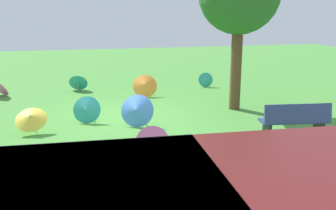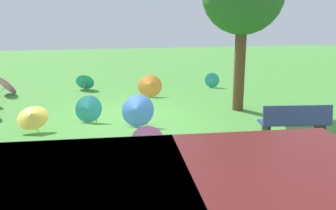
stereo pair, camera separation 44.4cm
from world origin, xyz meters
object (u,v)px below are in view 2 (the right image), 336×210
(park_bench, at_px, (295,123))
(parasol_teal_1, at_px, (85,81))
(parasol_blue_0, at_px, (137,110))
(parasol_pink_3, at_px, (8,84))
(parasol_yellow_0, at_px, (32,116))
(parasol_orange_0, at_px, (150,85))
(parasol_teal_0, at_px, (88,109))
(parasol_pink_2, at_px, (147,143))
(parasol_teal_2, at_px, (212,80))

(park_bench, height_order, parasol_teal_1, park_bench)
(park_bench, relative_size, parasol_teal_1, 2.11)
(parasol_blue_0, height_order, parasol_pink_3, parasol_blue_0)
(park_bench, height_order, parasol_blue_0, park_bench)
(parasol_teal_1, relative_size, parasol_pink_3, 0.75)
(park_bench, xyz_separation_m, parasol_blue_0, (3.42, -1.97, -0.03))
(parasol_pink_3, bearing_deg, parasol_blue_0, 131.18)
(parasol_blue_0, relative_size, parasol_teal_1, 1.29)
(parasol_yellow_0, height_order, parasol_pink_3, parasol_pink_3)
(parasol_orange_0, height_order, parasol_teal_1, parasol_orange_0)
(park_bench, distance_m, parasol_teal_1, 8.54)
(parasol_yellow_0, xyz_separation_m, parasol_pink_3, (1.48, -4.69, -0.03))
(parasol_yellow_0, relative_size, parasol_blue_0, 0.83)
(park_bench, xyz_separation_m, parasol_yellow_0, (6.06, -1.99, -0.05))
(park_bench, relative_size, parasol_pink_3, 1.58)
(parasol_teal_1, bearing_deg, park_bench, 124.31)
(parasol_teal_0, distance_m, parasol_pink_2, 3.26)
(parasol_orange_0, bearing_deg, parasol_teal_0, 52.38)
(parasol_teal_2, height_order, parasol_pink_3, parasol_pink_3)
(parasol_blue_0, distance_m, parasol_pink_2, 2.39)
(parasol_pink_3, bearing_deg, park_bench, 138.47)
(parasol_blue_0, relative_size, parasol_pink_3, 0.97)
(parasol_teal_2, bearing_deg, parasol_teal_1, -6.87)
(parasol_yellow_0, height_order, parasol_pink_2, parasol_pink_2)
(parasol_teal_0, xyz_separation_m, parasol_orange_0, (-2.14, -2.78, 0.03))
(park_bench, xyz_separation_m, parasol_teal_2, (-0.11, -6.46, -0.17))
(parasol_orange_0, height_order, parasol_teal_2, parasol_orange_0)
(parasol_teal_1, bearing_deg, parasol_yellow_0, 76.18)
(parasol_teal_2, distance_m, parasol_pink_2, 7.77)
(parasol_orange_0, bearing_deg, parasol_teal_2, -158.26)
(parasol_blue_0, bearing_deg, parasol_yellow_0, -0.36)
(parasol_blue_0, height_order, parasol_teal_2, parasol_blue_0)
(parasol_teal_2, bearing_deg, parasol_teal_0, 38.66)
(parasol_pink_2, bearing_deg, parasol_teal_2, -117.69)
(parasol_teal_1, distance_m, parasol_pink_2, 7.59)
(park_bench, bearing_deg, parasol_teal_0, -29.14)
(parasol_orange_0, distance_m, parasol_pink_3, 5.15)
(parasol_teal_2, bearing_deg, parasol_pink_3, -1.64)
(parasol_teal_2, bearing_deg, parasol_pink_2, 62.31)
(parasol_yellow_0, bearing_deg, parasol_pink_3, -72.46)
(parasol_teal_0, bearing_deg, parasol_teal_1, -88.45)
(parasol_pink_3, bearing_deg, parasol_orange_0, 165.63)
(parasol_orange_0, distance_m, parasol_pink_2, 5.90)
(park_bench, bearing_deg, parasol_yellow_0, -18.16)
(parasol_teal_0, distance_m, parasol_teal_2, 6.15)
(park_bench, relative_size, parasol_blue_0, 1.64)
(park_bench, distance_m, parasol_pink_3, 10.07)
(park_bench, relative_size, parasol_yellow_0, 1.97)
(parasol_yellow_0, xyz_separation_m, parasol_teal_1, (-1.25, -5.06, -0.08))
(parasol_teal_1, bearing_deg, parasol_blue_0, 105.30)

